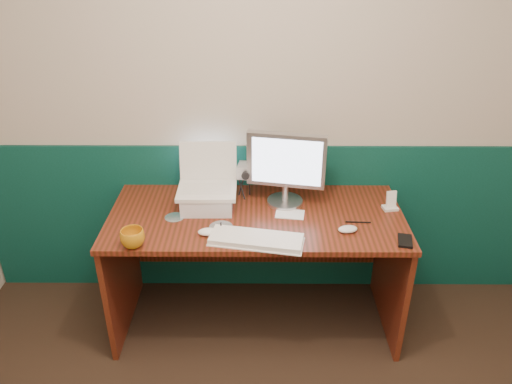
{
  "coord_description": "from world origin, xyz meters",
  "views": [
    {
      "loc": [
        -0.03,
        -0.95,
        2.14
      ],
      "look_at": [
        -0.04,
        1.23,
        0.97
      ],
      "focal_mm": 35.0,
      "sensor_mm": 36.0,
      "label": 1
    }
  ],
  "objects_px": {
    "laptop": "(206,171)",
    "camcorder": "(244,182)",
    "monitor": "(286,169)",
    "mug": "(133,238)",
    "desk": "(256,270)",
    "keyboard": "(256,240)"
  },
  "relations": [
    {
      "from": "desk",
      "to": "monitor",
      "type": "xyz_separation_m",
      "value": [
        0.16,
        0.13,
        0.59
      ]
    },
    {
      "from": "desk",
      "to": "laptop",
      "type": "distance_m",
      "value": 0.67
    },
    {
      "from": "monitor",
      "to": "laptop",
      "type": "bearing_deg",
      "value": -161.73
    },
    {
      "from": "desk",
      "to": "keyboard",
      "type": "bearing_deg",
      "value": -89.64
    },
    {
      "from": "monitor",
      "to": "camcorder",
      "type": "bearing_deg",
      "value": 172.79
    },
    {
      "from": "desk",
      "to": "mug",
      "type": "relative_size",
      "value": 13.47
    },
    {
      "from": "laptop",
      "to": "monitor",
      "type": "distance_m",
      "value": 0.44
    },
    {
      "from": "desk",
      "to": "monitor",
      "type": "height_order",
      "value": "monitor"
    },
    {
      "from": "laptop",
      "to": "camcorder",
      "type": "bearing_deg",
      "value": 32.63
    },
    {
      "from": "monitor",
      "to": "keyboard",
      "type": "xyz_separation_m",
      "value": [
        -0.16,
        -0.4,
        -0.2
      ]
    },
    {
      "from": "mug",
      "to": "desk",
      "type": "bearing_deg",
      "value": 27.04
    },
    {
      "from": "laptop",
      "to": "keyboard",
      "type": "distance_m",
      "value": 0.49
    },
    {
      "from": "monitor",
      "to": "camcorder",
      "type": "height_order",
      "value": "monitor"
    },
    {
      "from": "camcorder",
      "to": "laptop",
      "type": "bearing_deg",
      "value": -137.86
    },
    {
      "from": "mug",
      "to": "camcorder",
      "type": "bearing_deg",
      "value": 44.1
    },
    {
      "from": "desk",
      "to": "camcorder",
      "type": "relative_size",
      "value": 8.54
    },
    {
      "from": "mug",
      "to": "laptop",
      "type": "bearing_deg",
      "value": 49.21
    },
    {
      "from": "mug",
      "to": "keyboard",
      "type": "bearing_deg",
      "value": 3.68
    },
    {
      "from": "desk",
      "to": "laptop",
      "type": "height_order",
      "value": "laptop"
    },
    {
      "from": "keyboard",
      "to": "camcorder",
      "type": "xyz_separation_m",
      "value": [
        -0.07,
        0.47,
        0.08
      ]
    },
    {
      "from": "laptop",
      "to": "camcorder",
      "type": "distance_m",
      "value": 0.28
    },
    {
      "from": "laptop",
      "to": "monitor",
      "type": "bearing_deg",
      "value": 6.91
    }
  ]
}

